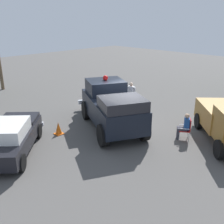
{
  "coord_description": "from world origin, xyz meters",
  "views": [
    {
      "loc": [
        -9.52,
        -8.24,
        5.5
      ],
      "look_at": [
        -0.61,
        0.54,
        0.91
      ],
      "focal_mm": 41.58,
      "sensor_mm": 36.0,
      "label": 1
    }
  ],
  "objects_px": {
    "lawn_chair_near_truck": "(187,128)",
    "traffic_cone": "(58,128)",
    "classic_hot_rod": "(10,136)",
    "spectator_seated": "(184,125)",
    "vintage_fire_truck": "(111,105)",
    "spectator_standing": "(131,93)"
  },
  "relations": [
    {
      "from": "vintage_fire_truck",
      "to": "spectator_standing",
      "type": "height_order",
      "value": "vintage_fire_truck"
    },
    {
      "from": "vintage_fire_truck",
      "to": "lawn_chair_near_truck",
      "type": "height_order",
      "value": "vintage_fire_truck"
    },
    {
      "from": "lawn_chair_near_truck",
      "to": "traffic_cone",
      "type": "xyz_separation_m",
      "value": [
        -3.96,
        4.82,
        -0.28
      ]
    },
    {
      "from": "classic_hot_rod",
      "to": "vintage_fire_truck",
      "type": "bearing_deg",
      "value": -12.36
    },
    {
      "from": "spectator_seated",
      "to": "classic_hot_rod",
      "type": "bearing_deg",
      "value": 144.09
    },
    {
      "from": "spectator_standing",
      "to": "spectator_seated",
      "type": "bearing_deg",
      "value": -109.25
    },
    {
      "from": "vintage_fire_truck",
      "to": "classic_hot_rod",
      "type": "distance_m",
      "value": 5.11
    },
    {
      "from": "classic_hot_rod",
      "to": "spectator_seated",
      "type": "height_order",
      "value": "classic_hot_rod"
    },
    {
      "from": "classic_hot_rod",
      "to": "spectator_standing",
      "type": "distance_m",
      "value": 8.03
    },
    {
      "from": "classic_hot_rod",
      "to": "spectator_seated",
      "type": "bearing_deg",
      "value": -35.91
    },
    {
      "from": "vintage_fire_truck",
      "to": "spectator_seated",
      "type": "relative_size",
      "value": 4.87
    },
    {
      "from": "lawn_chair_near_truck",
      "to": "spectator_standing",
      "type": "height_order",
      "value": "spectator_standing"
    },
    {
      "from": "spectator_seated",
      "to": "traffic_cone",
      "type": "height_order",
      "value": "spectator_seated"
    },
    {
      "from": "lawn_chair_near_truck",
      "to": "spectator_standing",
      "type": "relative_size",
      "value": 0.61
    },
    {
      "from": "classic_hot_rod",
      "to": "traffic_cone",
      "type": "bearing_deg",
      "value": 2.24
    },
    {
      "from": "lawn_chair_near_truck",
      "to": "traffic_cone",
      "type": "distance_m",
      "value": 6.24
    },
    {
      "from": "vintage_fire_truck",
      "to": "traffic_cone",
      "type": "relative_size",
      "value": 9.89
    },
    {
      "from": "spectator_seated",
      "to": "lawn_chair_near_truck",
      "type": "bearing_deg",
      "value": -55.08
    },
    {
      "from": "classic_hot_rod",
      "to": "spectator_standing",
      "type": "xyz_separation_m",
      "value": [
        8.02,
        0.13,
        0.22
      ]
    },
    {
      "from": "spectator_seated",
      "to": "spectator_standing",
      "type": "relative_size",
      "value": 0.77
    },
    {
      "from": "vintage_fire_truck",
      "to": "lawn_chair_near_truck",
      "type": "relative_size",
      "value": 6.15
    },
    {
      "from": "classic_hot_rod",
      "to": "spectator_standing",
      "type": "height_order",
      "value": "spectator_standing"
    }
  ]
}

